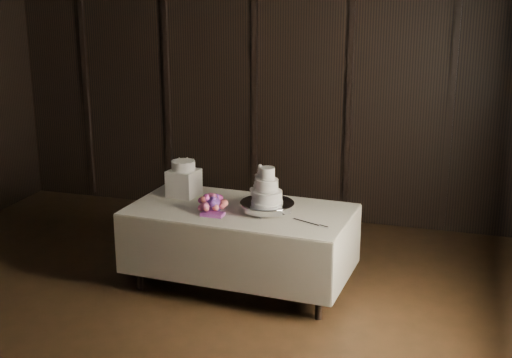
# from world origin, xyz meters

# --- Properties ---
(room) EXTENTS (6.08, 7.08, 3.08)m
(room) POSITION_xyz_m (0.00, 0.00, 1.50)
(room) COLOR black
(room) RESTS_ON ground
(display_table) EXTENTS (2.05, 1.15, 0.76)m
(display_table) POSITION_xyz_m (0.50, 1.42, 0.42)
(display_table) COLOR #EFE7CE
(display_table) RESTS_ON ground
(cake_stand) EXTENTS (0.64, 0.64, 0.09)m
(cake_stand) POSITION_xyz_m (0.76, 1.40, 0.81)
(cake_stand) COLOR silver
(cake_stand) RESTS_ON display_table
(wedding_cake) EXTENTS (0.30, 0.27, 0.32)m
(wedding_cake) POSITION_xyz_m (0.73, 1.39, 0.98)
(wedding_cake) COLOR white
(wedding_cake) RESTS_ON cake_stand
(bouquet) EXTENTS (0.31, 0.41, 0.20)m
(bouquet) POSITION_xyz_m (0.28, 1.28, 0.83)
(bouquet) COLOR pink
(bouquet) RESTS_ON display_table
(box_pedestal) EXTENTS (0.29, 0.29, 0.25)m
(box_pedestal) POSITION_xyz_m (-0.13, 1.64, 0.89)
(box_pedestal) COLOR white
(box_pedestal) RESTS_ON display_table
(small_cake) EXTENTS (0.26, 0.26, 0.09)m
(small_cake) POSITION_xyz_m (-0.13, 1.64, 1.05)
(small_cake) COLOR white
(small_cake) RESTS_ON box_pedestal
(cake_knife) EXTENTS (0.35, 0.17, 0.01)m
(cake_knife) POSITION_xyz_m (1.15, 1.23, 0.77)
(cake_knife) COLOR silver
(cake_knife) RESTS_ON display_table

